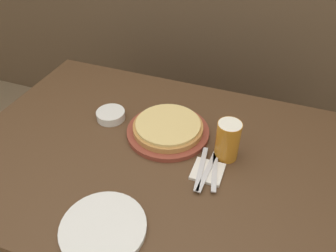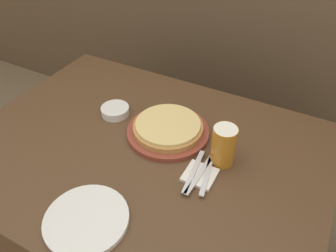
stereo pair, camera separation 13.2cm
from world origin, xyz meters
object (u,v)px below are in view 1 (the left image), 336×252
object	(u,v)px
beer_glass	(228,139)
dinner_plate	(103,228)
fork	(201,168)
spoon	(215,172)
side_bowl	(111,115)
dinner_knife	(208,170)
pizza_on_board	(168,129)

from	to	relation	value
beer_glass	dinner_plate	distance (m)	0.53
dinner_plate	fork	xyz separation A→B (m)	(0.21, 0.34, 0.01)
spoon	dinner_plate	bearing A→B (deg)	-127.93
side_bowl	fork	world-z (taller)	side_bowl
dinner_plate	dinner_knife	size ratio (longest dim) A/B	1.22
beer_glass	fork	distance (m)	0.14
dinner_knife	spoon	xyz separation A→B (m)	(0.03, 0.00, 0.00)
beer_glass	dinner_knife	bearing A→B (deg)	-110.86
beer_glass	dinner_knife	size ratio (longest dim) A/B	0.72
dinner_knife	spoon	bearing A→B (deg)	0.00
dinner_plate	spoon	world-z (taller)	dinner_plate
beer_glass	spoon	size ratio (longest dim) A/B	0.85
beer_glass	pizza_on_board	bearing A→B (deg)	169.65
side_bowl	dinner_knife	size ratio (longest dim) A/B	0.56
dinner_knife	side_bowl	bearing A→B (deg)	161.33
fork	spoon	distance (m)	0.05
dinner_knife	spoon	size ratio (longest dim) A/B	1.18
dinner_plate	fork	distance (m)	0.40
beer_glass	dinner_knife	distance (m)	0.14
fork	dinner_knife	bearing A→B (deg)	-0.00
side_bowl	beer_glass	bearing A→B (deg)	-5.96
pizza_on_board	fork	size ratio (longest dim) A/B	1.54
side_bowl	fork	xyz separation A→B (m)	(0.45, -0.16, -0.00)
beer_glass	spoon	bearing A→B (deg)	-98.43
side_bowl	dinner_plate	bearing A→B (deg)	-64.36
fork	spoon	bearing A→B (deg)	0.00
side_bowl	spoon	world-z (taller)	side_bowl
dinner_plate	spoon	distance (m)	0.43
dinner_plate	side_bowl	bearing A→B (deg)	115.64
dinner_plate	dinner_knife	world-z (taller)	dinner_plate
beer_glass	dinner_knife	world-z (taller)	beer_glass
side_bowl	spoon	xyz separation A→B (m)	(0.50, -0.16, -0.00)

